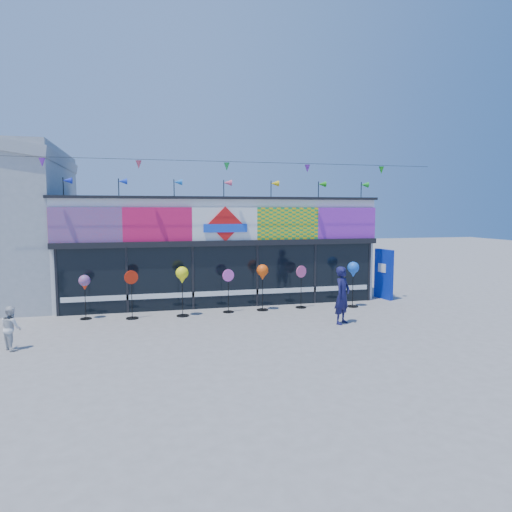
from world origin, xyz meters
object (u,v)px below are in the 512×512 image
object	(u,v)px
blue_sign	(384,274)
spinner_5	(301,286)
spinner_6	(353,271)
spinner_3	(228,290)
child	(11,328)
spinner_4	(263,274)
adult_man	(342,295)
spinner_2	(182,277)
spinner_1	(132,293)
spinner_0	(85,284)

from	to	relation	value
blue_sign	spinner_5	xyz separation A→B (m)	(-3.86, -0.89, -0.19)
blue_sign	spinner_6	xyz separation A→B (m)	(-1.93, -1.19, 0.34)
spinner_3	child	bearing A→B (deg)	-154.80
spinner_4	spinner_3	bearing A→B (deg)	-178.53
spinner_3	adult_man	world-z (taller)	adult_man
spinner_2	adult_man	distance (m)	5.36
spinner_5	spinner_6	distance (m)	2.02
spinner_2	spinner_5	world-z (taller)	spinner_2
spinner_1	adult_man	distance (m)	6.90
spinner_2	spinner_6	bearing A→B (deg)	0.18
spinner_1	adult_man	world-z (taller)	adult_man
blue_sign	spinner_1	xyz separation A→B (m)	(-9.89, -1.18, -0.16)
adult_man	child	distance (m)	9.48
spinner_2	spinner_3	world-z (taller)	spinner_2
child	spinner_0	bearing A→B (deg)	-61.46
spinner_5	child	xyz separation A→B (m)	(-8.98, -3.04, -0.26)
spinner_4	spinner_6	size ratio (longest dim) A/B	0.98
spinner_0	child	bearing A→B (deg)	-115.34
adult_man	spinner_3	bearing A→B (deg)	103.77
blue_sign	spinner_6	world-z (taller)	blue_sign
child	blue_sign	bearing A→B (deg)	-109.10
spinner_2	spinner_3	xyz separation A→B (m)	(1.62, 0.21, -0.55)
spinner_1	spinner_4	xyz separation A→B (m)	(4.54, 0.22, 0.48)
spinner_2	child	world-z (taller)	spinner_2
adult_man	spinner_1	bearing A→B (deg)	121.80
spinner_4	child	xyz separation A→B (m)	(-7.48, -2.97, -0.77)
spinner_0	adult_man	distance (m)	8.42
spinner_1	spinner_6	xyz separation A→B (m)	(7.96, -0.01, 0.50)
child	spinner_4	bearing A→B (deg)	-104.51
spinner_6	adult_man	world-z (taller)	adult_man
blue_sign	spinner_3	size ratio (longest dim) A/B	1.32
blue_sign	spinner_3	distance (m)	6.69
spinner_0	spinner_4	distance (m)	6.04
spinner_1	spinner_5	size ratio (longest dim) A/B	1.03
spinner_4	child	size ratio (longest dim) A/B	1.47
blue_sign	spinner_5	size ratio (longest dim) A/B	1.29
spinner_5	adult_man	bearing A→B (deg)	-79.40
blue_sign	spinner_0	distance (m)	11.43
spinner_0	spinner_3	bearing A→B (deg)	-1.50
spinner_3	child	xyz separation A→B (m)	(-6.23, -2.93, -0.24)
spinner_1	spinner_3	size ratio (longest dim) A/B	1.06
spinner_5	spinner_6	world-z (taller)	spinner_6
child	spinner_3	bearing A→B (deg)	-100.92
blue_sign	spinner_5	world-z (taller)	blue_sign
spinner_3	spinner_6	world-z (taller)	spinner_6
spinner_1	spinner_3	xyz separation A→B (m)	(3.29, 0.18, -0.05)
spinner_4	adult_man	distance (m)	3.20
spinner_5	spinner_6	size ratio (longest dim) A/B	0.93
spinner_5	spinner_4	bearing A→B (deg)	-177.11
spinner_3	spinner_5	bearing A→B (deg)	2.24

